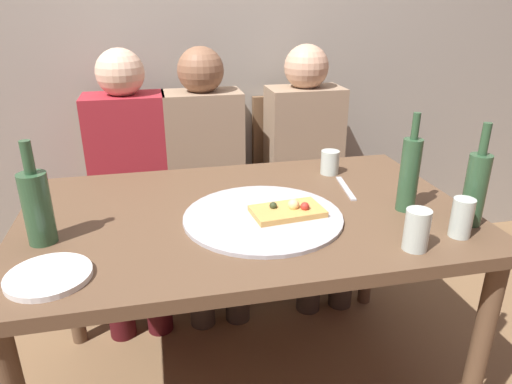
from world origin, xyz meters
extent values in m
plane|color=brown|center=(0.00, 0.00, 0.00)|extent=(8.00, 8.00, 0.00)
cube|color=gray|center=(0.00, 1.04, 1.30)|extent=(6.00, 0.10, 2.60)
cube|color=brown|center=(0.00, 0.00, 0.70)|extent=(1.43, 0.89, 0.04)
cylinder|color=brown|center=(0.66, -0.39, 0.34)|extent=(0.06, 0.06, 0.68)
cylinder|color=brown|center=(-0.66, 0.39, 0.34)|extent=(0.06, 0.06, 0.68)
cylinder|color=brown|center=(0.66, 0.39, 0.34)|extent=(0.06, 0.06, 0.68)
cylinder|color=#ADADB2|center=(0.04, -0.08, 0.73)|extent=(0.50, 0.50, 0.01)
cube|color=tan|center=(0.12, -0.08, 0.74)|extent=(0.23, 0.15, 0.02)
sphere|color=#EAD184|center=(0.14, -0.08, 0.76)|extent=(0.04, 0.04, 0.04)
sphere|color=#2D381E|center=(0.07, -0.07, 0.76)|extent=(0.02, 0.02, 0.02)
sphere|color=#B22D23|center=(0.17, -0.10, 0.76)|extent=(0.03, 0.03, 0.03)
cylinder|color=#2D5133|center=(0.65, -0.24, 0.83)|extent=(0.07, 0.07, 0.22)
cylinder|color=#2D5133|center=(0.65, -0.24, 0.99)|extent=(0.02, 0.02, 0.09)
cylinder|color=#2D5133|center=(0.51, -0.11, 0.84)|extent=(0.06, 0.06, 0.24)
cylinder|color=#2D5133|center=(0.51, -0.11, 1.00)|extent=(0.02, 0.02, 0.08)
cylinder|color=#2D5133|center=(-0.60, -0.09, 0.83)|extent=(0.08, 0.08, 0.21)
cylinder|color=#2D5133|center=(-0.60, -0.09, 0.97)|extent=(0.03, 0.03, 0.09)
cylinder|color=#B7C6BC|center=(0.57, -0.31, 0.78)|extent=(0.06, 0.06, 0.12)
cylinder|color=#B7C6BC|center=(0.39, 0.27, 0.77)|extent=(0.07, 0.07, 0.09)
cylinder|color=#B7C6BC|center=(0.40, -0.35, 0.78)|extent=(0.07, 0.07, 0.12)
cylinder|color=white|center=(-0.55, -0.29, 0.73)|extent=(0.21, 0.21, 0.02)
cube|color=#B7B7BC|center=(0.39, 0.10, 0.73)|extent=(0.05, 0.22, 0.01)
cube|color=brown|center=(-0.40, 0.77, 0.45)|extent=(0.44, 0.44, 0.05)
cube|color=brown|center=(-0.40, 0.97, 0.68)|extent=(0.44, 0.04, 0.45)
cylinder|color=brown|center=(-0.21, 0.58, 0.21)|extent=(0.04, 0.04, 0.42)
cylinder|color=brown|center=(-0.59, 0.58, 0.21)|extent=(0.04, 0.04, 0.42)
cylinder|color=brown|center=(-0.21, 0.96, 0.21)|extent=(0.04, 0.04, 0.42)
cylinder|color=brown|center=(-0.59, 0.96, 0.21)|extent=(0.04, 0.04, 0.42)
cube|color=brown|center=(-0.05, 0.77, 0.45)|extent=(0.44, 0.44, 0.05)
cube|color=brown|center=(-0.05, 0.97, 0.68)|extent=(0.44, 0.04, 0.45)
cylinder|color=brown|center=(0.14, 0.58, 0.21)|extent=(0.04, 0.04, 0.42)
cylinder|color=brown|center=(-0.24, 0.58, 0.21)|extent=(0.04, 0.04, 0.42)
cylinder|color=brown|center=(0.14, 0.96, 0.21)|extent=(0.04, 0.04, 0.42)
cylinder|color=brown|center=(-0.24, 0.96, 0.21)|extent=(0.04, 0.04, 0.42)
cube|color=brown|center=(0.45, 0.77, 0.45)|extent=(0.44, 0.44, 0.05)
cube|color=brown|center=(0.45, 0.97, 0.68)|extent=(0.44, 0.04, 0.45)
cylinder|color=brown|center=(0.64, 0.58, 0.21)|extent=(0.04, 0.04, 0.42)
cylinder|color=brown|center=(0.26, 0.58, 0.21)|extent=(0.04, 0.04, 0.42)
cylinder|color=brown|center=(0.64, 0.96, 0.21)|extent=(0.04, 0.04, 0.42)
cylinder|color=brown|center=(0.26, 0.96, 0.21)|extent=(0.04, 0.04, 0.42)
cube|color=maroon|center=(-0.40, 0.79, 0.71)|extent=(0.36, 0.22, 0.52)
sphere|color=beige|center=(-0.40, 0.79, 1.06)|extent=(0.21, 0.21, 0.21)
cylinder|color=#3F0E12|center=(-0.32, 0.59, 0.45)|extent=(0.12, 0.40, 0.12)
cylinder|color=#3F0E12|center=(-0.48, 0.59, 0.45)|extent=(0.12, 0.40, 0.12)
cylinder|color=#3F0E12|center=(-0.32, 0.39, 0.23)|extent=(0.11, 0.11, 0.45)
cylinder|color=#3F0E12|center=(-0.48, 0.39, 0.23)|extent=(0.11, 0.11, 0.45)
cube|color=#937A60|center=(-0.05, 0.79, 0.71)|extent=(0.36, 0.22, 0.52)
sphere|color=brown|center=(-0.05, 0.79, 1.06)|extent=(0.21, 0.21, 0.21)
cylinder|color=#3B3026|center=(0.03, 0.59, 0.45)|extent=(0.12, 0.40, 0.12)
cylinder|color=#3B3026|center=(-0.13, 0.59, 0.45)|extent=(0.12, 0.40, 0.12)
cylinder|color=#3B3026|center=(0.03, 0.39, 0.23)|extent=(0.11, 0.11, 0.45)
cylinder|color=#3B3026|center=(-0.13, 0.39, 0.23)|extent=(0.11, 0.11, 0.45)
cube|color=#937A60|center=(0.45, 0.79, 0.71)|extent=(0.36, 0.22, 0.52)
sphere|color=tan|center=(0.45, 0.79, 1.06)|extent=(0.21, 0.21, 0.21)
cylinder|color=#3B3026|center=(0.53, 0.59, 0.45)|extent=(0.12, 0.40, 0.12)
cylinder|color=#3B3026|center=(0.37, 0.59, 0.45)|extent=(0.12, 0.40, 0.12)
cylinder|color=#3B3026|center=(0.53, 0.39, 0.23)|extent=(0.11, 0.11, 0.45)
cylinder|color=#3B3026|center=(0.37, 0.39, 0.23)|extent=(0.11, 0.11, 0.45)
camera|label=1|loc=(-0.27, -1.35, 1.36)|focal=32.60mm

